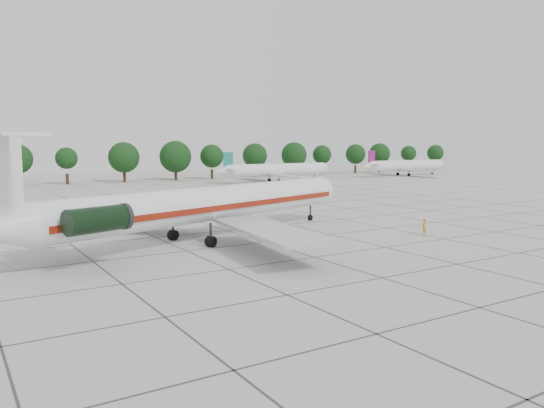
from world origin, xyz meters
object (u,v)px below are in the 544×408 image
object	(u,v)px
main_airliner	(196,205)
ground_crew	(424,227)
bg_airliner_e	(405,166)
bg_airliner_d	(277,170)

from	to	relation	value
main_airliner	ground_crew	distance (m)	23.26
main_airliner	bg_airliner_e	size ratio (longest dim) A/B	1.50
main_airliner	bg_airliner_d	xyz separation A→B (m)	(48.98, 62.64, -0.68)
main_airliner	bg_airliner_e	bearing A→B (deg)	15.79
main_airliner	bg_airliner_d	world-z (taller)	main_airliner
ground_crew	bg_airliner_e	size ratio (longest dim) A/B	0.06
ground_crew	bg_airliner_d	size ratio (longest dim) A/B	0.06
ground_crew	main_airliner	bearing A→B (deg)	-66.46
main_airliner	bg_airliner_e	distance (m)	114.25
bg_airliner_e	bg_airliner_d	bearing A→B (deg)	-177.91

